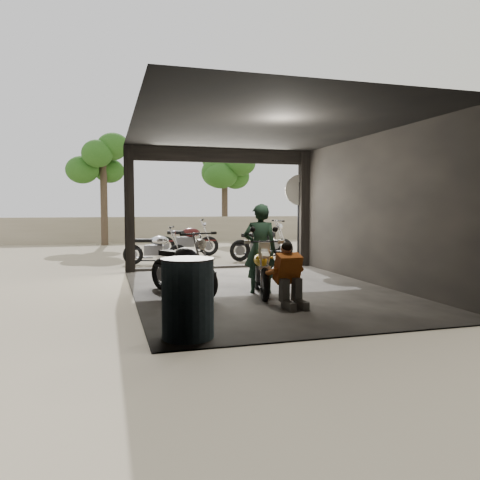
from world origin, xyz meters
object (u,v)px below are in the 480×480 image
main_bike (261,267)px  helmet (274,245)px  outside_bike_a (155,246)px  outside_bike_c (262,240)px  left_bike (182,263)px  sign_post (299,204)px  mechanic (291,277)px  outside_bike_b (187,237)px  stool (275,254)px  rider (260,249)px  oil_drum (188,299)px

main_bike → helmet: main_bike is taller
outside_bike_a → outside_bike_c: bearing=-71.7°
left_bike → sign_post: 5.30m
mechanic → helmet: mechanic is taller
outside_bike_b → stool: size_ratio=3.36×
outside_bike_c → helmet: bearing=161.9°
helmet → left_bike: bearing=-124.5°
outside_bike_b → rider: bearing=-164.9°
sign_post → main_bike: bearing=-133.7°
stool → outside_bike_a: bearing=137.5°
main_bike → oil_drum: 3.10m
mechanic → oil_drum: mechanic is taller
left_bike → oil_drum: (-0.41, -2.98, -0.10)m
stool → main_bike: bearing=-115.2°
main_bike → outside_bike_b: bearing=103.1°
stool → mechanic: bearing=-106.9°
rider → oil_drum: rider is taller
mechanic → helmet: 4.15m
oil_drum → stool: bearing=59.5°
outside_bike_a → outside_bike_c: outside_bike_c is taller
outside_bike_a → helmet: outside_bike_a is taller
stool → oil_drum: oil_drum is taller
rider → helmet: size_ratio=5.13×
rider → oil_drum: size_ratio=1.70×
left_bike → oil_drum: bearing=-124.1°
rider → helmet: bearing=-102.2°
main_bike → mechanic: size_ratio=1.56×
mechanic → sign_post: sign_post is taller
oil_drum → sign_post: bearing=56.4°
oil_drum → main_bike: bearing=54.2°
left_bike → outside_bike_b: outside_bike_b is taller
mechanic → stool: (1.21, 4.00, -0.04)m
stool → oil_drum: bearing=-120.5°
main_bike → left_bike: bearing=173.9°
left_bike → outside_bike_a: size_ratio=1.09×
oil_drum → sign_post: sign_post is taller
main_bike → outside_bike_c: 5.78m
outside_bike_b → outside_bike_c: 2.88m
helmet → outside_bike_a: bearing=151.7°
left_bike → helmet: left_bike is taller
sign_post → rider: bearing=-134.5°
helmet → oil_drum: 6.14m
outside_bike_a → rider: (1.45, -5.13, 0.31)m
outside_bike_c → mechanic: bearing=159.7°
outside_bike_b → outside_bike_c: bearing=-121.9°
outside_bike_c → sign_post: size_ratio=0.73×
main_bike → mechanic: (0.11, -1.20, -0.02)m
outside_bike_c → oil_drum: (-3.71, -7.98, -0.12)m
rider → stool: bearing=-102.6°
outside_bike_a → sign_post: bearing=-94.3°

